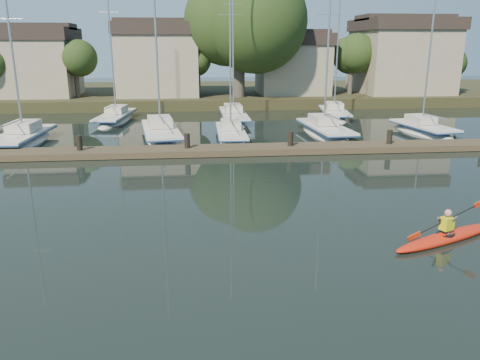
{
  "coord_description": "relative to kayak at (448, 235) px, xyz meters",
  "views": [
    {
      "loc": [
        -2.59,
        -12.42,
        6.07
      ],
      "look_at": [
        -0.93,
        4.28,
        1.2
      ],
      "focal_mm": 35.0,
      "sensor_mm": 36.0,
      "label": 1
    }
  ],
  "objects": [
    {
      "name": "sailboat_4",
      "position": [
        8.21,
        18.31,
        -0.38
      ],
      "size": [
        3.12,
        7.31,
        12.03
      ],
      "rotation": [
        0.0,
        0.0,
        0.14
      ],
      "color": "silver",
      "rests_on": "ground"
    },
    {
      "name": "sailboat_3",
      "position": [
        1.08,
        18.42,
        -0.39
      ],
      "size": [
        2.8,
        8.72,
        13.86
      ],
      "rotation": [
        0.0,
        0.0,
        0.06
      ],
      "color": "silver",
      "rests_on": "ground"
    },
    {
      "name": "shore",
      "position": [
        -3.85,
        39.5,
        3.05
      ],
      "size": [
        90.0,
        25.25,
        12.75
      ],
      "color": "#2A3118",
      "rests_on": "ground"
    },
    {
      "name": "sailboat_2",
      "position": [
        -5.57,
        17.93,
        -0.35
      ],
      "size": [
        2.06,
        8.24,
        13.59
      ],
      "rotation": [
        0.0,
        0.0,
        -0.02
      ],
      "color": "silver",
      "rests_on": "ground"
    },
    {
      "name": "sailboat_6",
      "position": [
        -4.7,
        25.85,
        -0.36
      ],
      "size": [
        2.08,
        9.86,
        15.68
      ],
      "rotation": [
        0.0,
        0.0,
        -0.0
      ],
      "color": "silver",
      "rests_on": "ground"
    },
    {
      "name": "sailboat_7",
      "position": [
        4.16,
        26.49,
        -0.38
      ],
      "size": [
        3.32,
        8.31,
        13.03
      ],
      "rotation": [
        0.0,
        0.0,
        -0.15
      ],
      "color": "silver",
      "rests_on": "ground"
    },
    {
      "name": "sailboat_1",
      "position": [
        -10.29,
        18.43,
        -0.39
      ],
      "size": [
        3.59,
        9.63,
        15.37
      ],
      "rotation": [
        0.0,
        0.0,
        0.14
      ],
      "color": "silver",
      "rests_on": "ground"
    },
    {
      "name": "sailboat_0",
      "position": [
        -18.98,
        17.37,
        -0.4
      ],
      "size": [
        2.68,
        8.43,
        13.23
      ],
      "rotation": [
        0.0,
        0.0,
        -0.04
      ],
      "color": "silver",
      "rests_on": "ground"
    },
    {
      "name": "kayak",
      "position": [
        0.0,
        0.0,
        0.0
      ],
      "size": [
        4.56,
        2.44,
        1.5
      ],
      "rotation": [
        0.0,
        0.0,
        0.41
      ],
      "color": "red",
      "rests_on": "ground"
    },
    {
      "name": "sailboat_5",
      "position": [
        -14.47,
        26.08,
        -0.36
      ],
      "size": [
        2.94,
        9.01,
        14.65
      ],
      "rotation": [
        0.0,
        0.0,
        -0.1
      ],
      "color": "silver",
      "rests_on": "ground"
    },
    {
      "name": "dock",
      "position": [
        -5.46,
        13.21,
        0.02
      ],
      "size": [
        34.0,
        2.0,
        1.8
      ],
      "color": "#4C3F2B",
      "rests_on": "ground"
    },
    {
      "name": "ground",
      "position": [
        -5.46,
        -0.79,
        -0.18
      ],
      "size": [
        160.0,
        160.0,
        0.0
      ],
      "primitive_type": "plane",
      "color": "black",
      "rests_on": "ground"
    }
  ]
}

